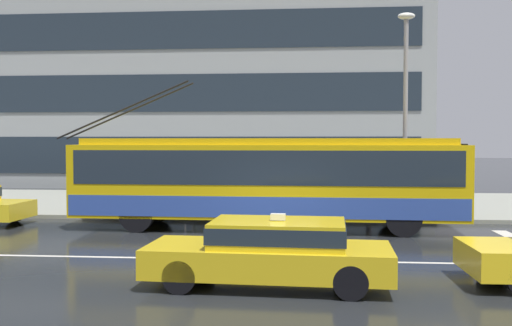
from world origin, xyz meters
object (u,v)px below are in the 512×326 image
(taxi_oncoming_near, at_px, (272,250))
(pedestrian_walking_past, at_px, (368,168))
(pedestrian_approaching_curb, at_px, (331,169))
(street_lamp, at_px, (406,97))
(pedestrian_waiting_by_pole, at_px, (252,168))
(trolleybus, at_px, (267,179))
(pedestrian_at_shelter, at_px, (315,167))
(bus_shelter, at_px, (239,162))

(taxi_oncoming_near, relative_size, pedestrian_walking_past, 2.38)
(taxi_oncoming_near, height_order, pedestrian_approaching_curb, pedestrian_approaching_curb)
(street_lamp, bearing_deg, pedestrian_waiting_by_pole, 171.26)
(trolleybus, height_order, pedestrian_at_shelter, trolleybus)
(pedestrian_walking_past, bearing_deg, taxi_oncoming_near, -105.79)
(taxi_oncoming_near, height_order, pedestrian_waiting_by_pole, pedestrian_waiting_by_pole)
(street_lamp, bearing_deg, taxi_oncoming_near, -113.24)
(trolleybus, height_order, bus_shelter, trolleybus)
(pedestrian_at_shelter, bearing_deg, street_lamp, -32.91)
(pedestrian_at_shelter, relative_size, pedestrian_waiting_by_pole, 1.01)
(pedestrian_waiting_by_pole, bearing_deg, pedestrian_at_shelter, 26.60)
(pedestrian_walking_past, bearing_deg, pedestrian_waiting_by_pole, 179.32)
(trolleybus, height_order, pedestrian_waiting_by_pole, trolleybus)
(street_lamp, bearing_deg, trolleybus, -152.36)
(bus_shelter, distance_m, pedestrian_approaching_curb, 3.42)
(pedestrian_at_shelter, bearing_deg, pedestrian_approaching_curb, -60.94)
(trolleybus, bearing_deg, street_lamp, 27.64)
(trolleybus, height_order, taxi_oncoming_near, trolleybus)
(trolleybus, height_order, street_lamp, street_lamp)
(pedestrian_walking_past, relative_size, street_lamp, 0.28)
(taxi_oncoming_near, xyz_separation_m, pedestrian_waiting_by_pole, (-1.34, 10.41, 1.06))
(taxi_oncoming_near, distance_m, bus_shelter, 10.66)
(pedestrian_walking_past, xyz_separation_m, pedestrian_waiting_by_pole, (-4.27, 0.05, 0.00))
(pedestrian_approaching_curb, xyz_separation_m, pedestrian_waiting_by_pole, (-2.91, -0.15, 0.04))
(pedestrian_approaching_curb, bearing_deg, trolleybus, -122.01)
(pedestrian_walking_past, bearing_deg, pedestrian_at_shelter, 147.56)
(bus_shelter, bearing_deg, trolleybus, -69.24)
(pedestrian_approaching_curb, height_order, street_lamp, street_lamp)
(pedestrian_waiting_by_pole, relative_size, street_lamp, 0.28)
(trolleybus, xyz_separation_m, pedestrian_at_shelter, (1.59, 4.47, 0.16))
(pedestrian_at_shelter, distance_m, pedestrian_walking_past, 2.28)
(pedestrian_waiting_by_pole, height_order, street_lamp, street_lamp)
(taxi_oncoming_near, relative_size, street_lamp, 0.67)
(pedestrian_waiting_by_pole, bearing_deg, pedestrian_approaching_curb, 2.97)
(trolleybus, distance_m, pedestrian_waiting_by_pole, 3.39)
(pedestrian_at_shelter, height_order, pedestrian_waiting_by_pole, pedestrian_at_shelter)
(street_lamp, bearing_deg, pedestrian_approaching_curb, 158.72)
(pedestrian_at_shelter, height_order, pedestrian_approaching_curb, pedestrian_at_shelter)
(taxi_oncoming_near, relative_size, pedestrian_waiting_by_pole, 2.40)
(trolleybus, xyz_separation_m, taxi_oncoming_near, (0.58, -7.11, -0.87))
(taxi_oncoming_near, height_order, pedestrian_walking_past, pedestrian_walking_past)
(taxi_oncoming_near, bearing_deg, pedestrian_waiting_by_pole, 97.33)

